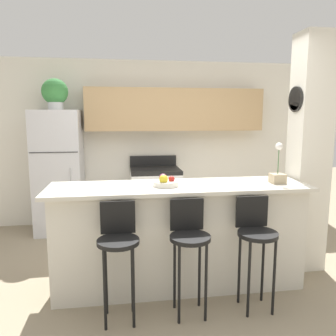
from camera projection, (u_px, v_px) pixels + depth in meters
ground_plane at (179, 284)px, 3.32m from camera, size 14.00×14.00×0.00m
wall_back at (163, 130)px, 5.18m from camera, size 5.60×0.38×2.55m
pillar_right at (309, 154)px, 3.55m from camera, size 0.38×0.32×2.55m
counter_bar at (179, 235)px, 3.24m from camera, size 2.51×0.68×1.03m
refrigerator at (59, 172)px, 4.76m from camera, size 0.67×0.64×1.78m
stove_range at (155, 197)px, 5.03m from camera, size 0.74×0.65×1.07m
bar_stool_left at (118, 243)px, 2.67m from camera, size 0.34×0.34×0.99m
bar_stool_mid at (189, 240)px, 2.76m from camera, size 0.34×0.34×0.99m
bar_stool_right at (256, 236)px, 2.84m from camera, size 0.34×0.34×0.99m
potted_plant_on_fridge at (55, 93)px, 4.59m from camera, size 0.36×0.36×0.44m
orchid_vase at (278, 173)px, 3.25m from camera, size 0.13×0.13×0.40m
fruit_bowl at (166, 182)px, 3.11m from camera, size 0.24×0.24×0.12m
trash_bin at (98, 221)px, 4.75m from camera, size 0.28×0.28×0.38m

